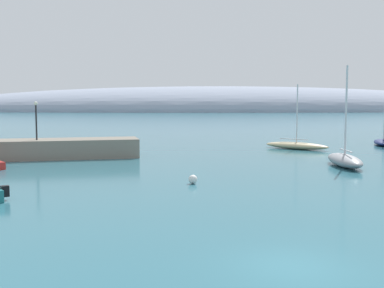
% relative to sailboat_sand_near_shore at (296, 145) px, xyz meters
% --- Properties ---
extents(water, '(600.00, 600.00, 0.00)m').
position_rel_sailboat_sand_near_shore_xyz_m(water, '(-9.66, -39.83, -0.46)').
color(water, '#2D6675').
rests_on(water, ground).
extents(breakwater_rocks, '(24.38, 9.14, 1.89)m').
position_rel_sailboat_sand_near_shore_xyz_m(breakwater_rocks, '(-29.99, -9.13, 0.49)').
color(breakwater_rocks, gray).
rests_on(breakwater_rocks, ground).
extents(distant_ridge, '(331.14, 71.63, 27.05)m').
position_rel_sailboat_sand_near_shore_xyz_m(distant_ridge, '(6.72, 205.71, -0.46)').
color(distant_ridge, '#8E99AD').
rests_on(distant_ridge, ground).
extents(sailboat_sand_near_shore, '(7.42, 6.38, 7.66)m').
position_rel_sailboat_sand_near_shore_xyz_m(sailboat_sand_near_shore, '(0.00, 0.00, 0.00)').
color(sailboat_sand_near_shore, '#C6B284').
rests_on(sailboat_sand_near_shore, water).
extents(sailboat_navy_outer_mooring, '(4.41, 6.98, 6.99)m').
position_rel_sailboat_sand_near_shore_xyz_m(sailboat_navy_outer_mooring, '(12.54, 4.97, -0.02)').
color(sailboat_navy_outer_mooring, navy).
rests_on(sailboat_navy_outer_mooring, water).
extents(sailboat_grey_end_of_line, '(2.17, 6.94, 8.78)m').
position_rel_sailboat_sand_near_shore_xyz_m(sailboat_grey_end_of_line, '(0.67, -14.95, 0.14)').
color(sailboat_grey_end_of_line, gray).
rests_on(sailboat_grey_end_of_line, water).
extents(mooring_buoy_white, '(0.62, 0.62, 0.62)m').
position_rel_sailboat_sand_near_shore_xyz_m(mooring_buoy_white, '(-12.77, -23.33, -0.15)').
color(mooring_buoy_white, silver).
rests_on(mooring_buoy_white, water).
extents(harbor_lamp_post, '(0.36, 0.36, 3.77)m').
position_rel_sailboat_sand_near_shore_xyz_m(harbor_lamp_post, '(-27.84, -9.15, 3.80)').
color(harbor_lamp_post, black).
rests_on(harbor_lamp_post, breakwater_rocks).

